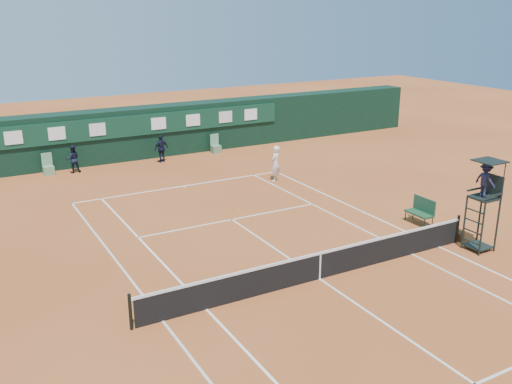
% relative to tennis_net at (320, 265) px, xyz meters
% --- Properties ---
extents(ground, '(90.00, 90.00, 0.00)m').
position_rel_tennis_net_xyz_m(ground, '(0.00, 0.00, -0.51)').
color(ground, '#B2592A').
rests_on(ground, ground).
extents(court_lines, '(11.05, 23.85, 0.01)m').
position_rel_tennis_net_xyz_m(court_lines, '(0.00, 0.00, -0.50)').
color(court_lines, white).
rests_on(court_lines, ground).
extents(tennis_net, '(12.90, 0.10, 1.10)m').
position_rel_tennis_net_xyz_m(tennis_net, '(0.00, 0.00, 0.00)').
color(tennis_net, black).
rests_on(tennis_net, ground).
extents(back_wall, '(40.00, 1.65, 3.00)m').
position_rel_tennis_net_xyz_m(back_wall, '(0.00, 18.74, 1.00)').
color(back_wall, black).
rests_on(back_wall, ground).
extents(linesman_chair_left, '(0.55, 0.50, 1.15)m').
position_rel_tennis_net_xyz_m(linesman_chair_left, '(-5.50, 17.48, -0.19)').
color(linesman_chair_left, '#5A8A61').
rests_on(linesman_chair_left, ground).
extents(linesman_chair_right, '(0.55, 0.50, 1.15)m').
position_rel_tennis_net_xyz_m(linesman_chair_right, '(4.50, 17.48, -0.19)').
color(linesman_chair_right, '#537F58').
rests_on(linesman_chair_right, ground).
extents(umpire_chair, '(0.96, 0.95, 3.42)m').
position_rel_tennis_net_xyz_m(umpire_chair, '(6.54, -0.88, 1.95)').
color(umpire_chair, black).
rests_on(umpire_chair, ground).
extents(player_bench, '(0.56, 1.20, 1.10)m').
position_rel_tennis_net_xyz_m(player_bench, '(6.68, 2.18, 0.09)').
color(player_bench, '#1A4329').
rests_on(player_bench, ground).
extents(tennis_bag, '(0.65, 0.93, 0.32)m').
position_rel_tennis_net_xyz_m(tennis_bag, '(6.58, 0.39, -0.35)').
color(tennis_bag, black).
rests_on(tennis_bag, ground).
extents(cooler, '(0.57, 0.57, 0.65)m').
position_rel_tennis_net_xyz_m(cooler, '(7.56, 2.78, -0.18)').
color(cooler, silver).
rests_on(cooler, ground).
extents(tennis_ball, '(0.07, 0.07, 0.07)m').
position_rel_tennis_net_xyz_m(tennis_ball, '(0.82, 7.30, -0.48)').
color(tennis_ball, '#BBDA32').
rests_on(tennis_ball, ground).
extents(player, '(0.81, 0.76, 1.86)m').
position_rel_tennis_net_xyz_m(player, '(4.58, 10.45, 0.42)').
color(player, white).
rests_on(player, ground).
extents(ball_kid_left, '(0.79, 0.64, 1.53)m').
position_rel_tennis_net_xyz_m(ball_kid_left, '(-4.22, 17.19, 0.25)').
color(ball_kid_left, black).
rests_on(ball_kid_left, ground).
extents(ball_kid_right, '(1.01, 0.64, 1.61)m').
position_rel_tennis_net_xyz_m(ball_kid_right, '(0.76, 16.94, 0.30)').
color(ball_kid_right, black).
rests_on(ball_kid_right, ground).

